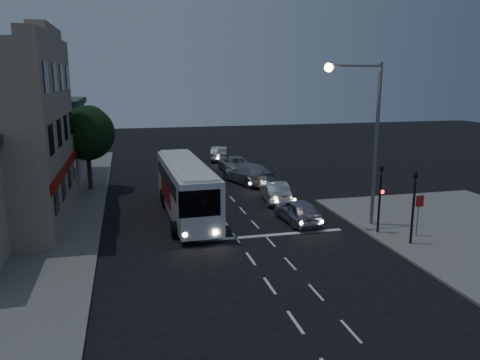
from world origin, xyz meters
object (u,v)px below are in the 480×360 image
object	(u,v)px
car_suv	(298,211)
car_sedan_b	(248,173)
traffic_signal_main	(380,191)
regulatory_sign	(419,209)
streetlight	(366,126)
street_tree	(87,131)
car_sedan_c	(234,164)
traffic_signal_side	(414,199)
tour_bus	(186,187)
car_sedan_a	(275,191)
car_extra	(219,153)

from	to	relation	value
car_suv	car_sedan_b	xyz separation A→B (m)	(-0.19, 10.84, 0.09)
traffic_signal_main	regulatory_sign	xyz separation A→B (m)	(1.70, -1.01, -0.82)
traffic_signal_main	streetlight	xyz separation A→B (m)	(-0.26, 1.42, 3.31)
car_sedan_b	street_tree	bearing A→B (deg)	-20.31
car_sedan_c	traffic_signal_main	xyz separation A→B (m)	(3.63, -18.79, 1.70)
car_suv	regulatory_sign	size ratio (longest dim) A/B	1.90
traffic_signal_side	traffic_signal_main	bearing A→B (deg)	109.49
regulatory_sign	car_sedan_b	bearing A→B (deg)	109.83
tour_bus	car_sedan_c	distance (m)	14.30
traffic_signal_side	street_tree	bearing A→B (deg)	135.50
traffic_signal_side	tour_bus	bearing A→B (deg)	142.82
car_sedan_a	car_suv	bearing A→B (deg)	95.32
tour_bus	car_sedan_b	world-z (taller)	tour_bus
car_suv	car_sedan_c	size ratio (longest dim) A/B	0.81
car_suv	car_extra	distance (m)	21.83
car_suv	car_sedan_a	world-z (taller)	same
car_sedan_c	regulatory_sign	world-z (taller)	regulatory_sign
car_sedan_b	traffic_signal_side	xyz separation A→B (m)	(4.36, -15.84, 1.62)
car_suv	traffic_signal_side	world-z (taller)	traffic_signal_side
car_suv	street_tree	bearing A→B (deg)	-45.42
street_tree	car_sedan_a	bearing A→B (deg)	-26.83
traffic_signal_main	traffic_signal_side	world-z (taller)	same
car_extra	regulatory_sign	size ratio (longest dim) A/B	2.03
car_suv	car_extra	xyz separation A→B (m)	(-0.36, 21.83, 0.02)
car_extra	regulatory_sign	distance (m)	26.46
streetlight	car_sedan_c	bearing A→B (deg)	101.00
car_sedan_b	car_sedan_c	xyz separation A→B (m)	(0.03, 4.93, -0.08)
streetlight	street_tree	distance (m)	20.19
car_sedan_a	car_sedan_b	bearing A→B (deg)	-79.03
car_sedan_c	car_suv	bearing A→B (deg)	91.66
streetlight	street_tree	bearing A→B (deg)	140.49
streetlight	car_sedan_a	bearing A→B (deg)	115.08
traffic_signal_main	regulatory_sign	bearing A→B (deg)	-30.84
tour_bus	car_sedan_a	bearing A→B (deg)	16.31
traffic_signal_side	street_tree	world-z (taller)	street_tree
car_sedan_b	traffic_signal_main	distance (m)	14.43
car_sedan_b	traffic_signal_main	size ratio (longest dim) A/B	1.35
car_suv	tour_bus	bearing A→B (deg)	-27.85
car_extra	street_tree	size ratio (longest dim) A/B	0.72
tour_bus	car_sedan_c	xyz separation A→B (m)	(6.00, 12.93, -1.09)
street_tree	car_sedan_c	bearing A→B (deg)	20.47
car_sedan_c	regulatory_sign	xyz separation A→B (m)	(5.33, -19.81, 0.88)
tour_bus	regulatory_sign	xyz separation A→B (m)	(11.33, -6.87, -0.22)
car_sedan_b	car_extra	world-z (taller)	car_sedan_b
regulatory_sign	traffic_signal_side	bearing A→B (deg)	-136.08
tour_bus	regulatory_sign	distance (m)	13.25
car_suv	traffic_signal_main	bearing A→B (deg)	135.89
car_sedan_c	car_sedan_b	bearing A→B (deg)	90.71
traffic_signal_side	streetlight	bearing A→B (deg)	105.70
car_suv	car_sedan_b	size ratio (longest dim) A/B	0.75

